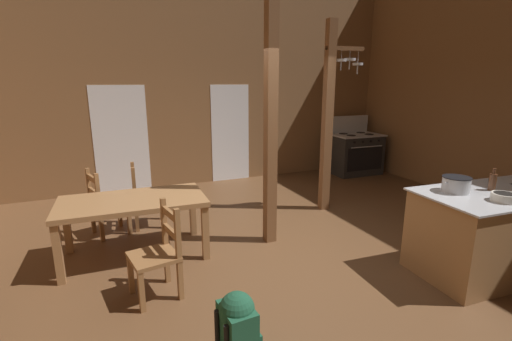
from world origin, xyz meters
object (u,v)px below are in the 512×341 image
at_px(ladderback_chair_by_post, 159,253).
at_px(ladderback_chair_at_table_end, 105,204).
at_px(dining_table, 133,206).
at_px(backpack, 237,327).
at_px(kitchen_island, 505,230).
at_px(bottle_short_on_counter, 493,182).
at_px(stove_range, 355,153).
at_px(ladderback_chair_near_window, 145,197).
at_px(mixing_bowl_on_counter, 504,197).
at_px(stockpot_on_counter, 456,184).

bearing_deg(ladderback_chair_by_post, ladderback_chair_at_table_end, 104.06).
relative_size(dining_table, backpack, 2.91).
distance_m(kitchen_island, ladderback_chair_by_post, 3.86).
relative_size(dining_table, bottle_short_on_counter, 6.95).
relative_size(stove_range, dining_table, 0.76).
bearing_deg(ladderback_chair_near_window, ladderback_chair_at_table_end, -168.32).
bearing_deg(mixing_bowl_on_counter, stockpot_on_counter, 111.12).
height_order(kitchen_island, backpack, kitchen_island).
distance_m(ladderback_chair_near_window, ladderback_chair_by_post, 1.93).
bearing_deg(ladderback_chair_near_window, stove_range, 15.73).
bearing_deg(stove_range, ladderback_chair_at_table_end, -164.67).
distance_m(stockpot_on_counter, bottle_short_on_counter, 0.44).
distance_m(stove_range, ladderback_chair_by_post, 5.99).
xyz_separation_m(stove_range, backpack, (-4.60, -4.49, -0.17)).
height_order(ladderback_chair_near_window, ladderback_chair_by_post, same).
relative_size(mixing_bowl_on_counter, bottle_short_on_counter, 0.96).
distance_m(stockpot_on_counter, mixing_bowl_on_counter, 0.45).
relative_size(ladderback_chair_by_post, ladderback_chair_at_table_end, 1.00).
xyz_separation_m(kitchen_island, stockpot_on_counter, (-0.64, 0.21, 0.56)).
height_order(ladderback_chair_near_window, ladderback_chair_at_table_end, same).
relative_size(dining_table, ladderback_chair_near_window, 1.83).
height_order(backpack, bottle_short_on_counter, bottle_short_on_counter).
bearing_deg(stove_range, dining_table, -155.60).
bearing_deg(bottle_short_on_counter, stove_range, 70.54).
height_order(ladderback_chair_at_table_end, mixing_bowl_on_counter, mixing_bowl_on_counter).
relative_size(ladderback_chair_near_window, mixing_bowl_on_counter, 3.98).
bearing_deg(backpack, dining_table, 104.16).
height_order(stove_range, backpack, stove_range).
relative_size(kitchen_island, stockpot_on_counter, 6.11).
xyz_separation_m(stove_range, ladderback_chair_at_table_end, (-5.45, -1.49, -0.03)).
distance_m(ladderback_chair_near_window, backpack, 3.12).
distance_m(backpack, stockpot_on_counter, 2.81).
relative_size(dining_table, stockpot_on_counter, 4.78).
bearing_deg(ladderback_chair_by_post, dining_table, 98.53).
xyz_separation_m(backpack, stockpot_on_counter, (2.69, 0.38, 0.71)).
distance_m(dining_table, ladderback_chair_near_window, 1.00).
xyz_separation_m(stove_range, mixing_bowl_on_counter, (-1.75, -4.52, 0.50)).
relative_size(ladderback_chair_by_post, stockpot_on_counter, 2.62).
bearing_deg(bottle_short_on_counter, ladderback_chair_at_table_end, 145.47).
relative_size(kitchen_island, ladderback_chair_at_table_end, 2.34).
relative_size(ladderback_chair_near_window, backpack, 1.59).
relative_size(kitchen_island, dining_table, 1.28).
bearing_deg(bottle_short_on_counter, ladderback_chair_near_window, 140.32).
distance_m(ladderback_chair_near_window, stockpot_on_counter, 4.09).
bearing_deg(kitchen_island, ladderback_chair_at_table_end, 146.06).
xyz_separation_m(kitchen_island, ladderback_chair_near_window, (-3.64, 2.93, -0.02)).
xyz_separation_m(ladderback_chair_at_table_end, bottle_short_on_counter, (3.96, -2.72, 0.59)).
distance_m(dining_table, bottle_short_on_counter, 4.13).
xyz_separation_m(ladderback_chair_at_table_end, backpack, (0.85, -2.99, -0.14)).
xyz_separation_m(dining_table, stockpot_on_counter, (3.23, -1.77, 0.37)).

